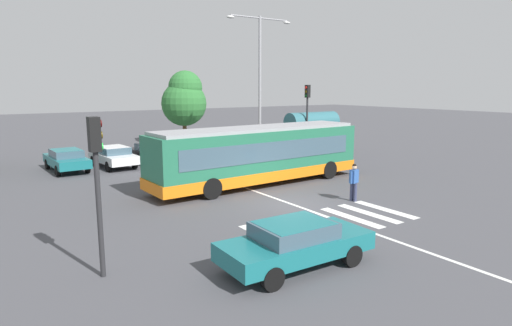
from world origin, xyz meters
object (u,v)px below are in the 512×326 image
at_px(parked_car_teal, 66,159).
at_px(parked_car_charcoal, 188,148).
at_px(parked_car_white, 113,155).
at_px(twin_arm_street_lamp, 260,72).
at_px(foreground_sedan, 295,242).
at_px(pedestrian_crossing_street, 354,180).
at_px(city_transit_bus, 259,155).
at_px(parked_car_champagne, 222,146).
at_px(traffic_light_near_corner, 97,171).
at_px(traffic_light_far_corner, 307,110).
at_px(background_tree_right, 184,99).
at_px(parked_car_black, 152,152).
at_px(bus_stop_shelter, 312,123).

distance_m(parked_car_teal, parked_car_charcoal, 8.22).
relative_size(parked_car_white, twin_arm_street_lamp, 0.46).
xyz_separation_m(foreground_sedan, parked_car_charcoal, (5.70, 19.19, 0.00)).
relative_size(pedestrian_crossing_street, foreground_sedan, 0.38).
bearing_deg(twin_arm_street_lamp, city_transit_bus, -124.78).
xyz_separation_m(foreground_sedan, parked_car_champagne, (8.19, 18.68, 0.00)).
distance_m(traffic_light_near_corner, twin_arm_street_lamp, 21.15).
bearing_deg(parked_car_champagne, traffic_light_near_corner, -128.52).
relative_size(foreground_sedan, traffic_light_far_corner, 0.86).
distance_m(parked_car_charcoal, background_tree_right, 8.73).
height_order(parked_car_white, traffic_light_far_corner, traffic_light_far_corner).
xyz_separation_m(parked_car_teal, parked_car_black, (5.31, -0.38, 0.00)).
distance_m(traffic_light_far_corner, background_tree_right, 12.56).
distance_m(foreground_sedan, twin_arm_street_lamp, 20.56).
xyz_separation_m(parked_car_charcoal, bus_stop_shelter, (8.58, -3.58, 1.65)).
xyz_separation_m(parked_car_teal, background_tree_right, (11.43, 7.56, 3.29)).
bearing_deg(parked_car_white, bus_stop_shelter, -12.86).
distance_m(parked_car_teal, traffic_light_far_corner, 16.39).
height_order(traffic_light_far_corner, bus_stop_shelter, traffic_light_far_corner).
height_order(foreground_sedan, traffic_light_near_corner, traffic_light_near_corner).
bearing_deg(pedestrian_crossing_street, traffic_light_near_corner, -171.36).
bearing_deg(foreground_sedan, parked_car_charcoal, 73.46).
bearing_deg(parked_car_teal, pedestrian_crossing_street, -57.88).
bearing_deg(parked_car_white, parked_car_black, -3.05).
xyz_separation_m(city_transit_bus, parked_car_black, (-2.41, 9.24, -0.82)).
bearing_deg(parked_car_teal, traffic_light_near_corner, -97.55).
height_order(parked_car_charcoal, background_tree_right, background_tree_right).
relative_size(parked_car_teal, traffic_light_near_corner, 1.05).
bearing_deg(pedestrian_crossing_street, bus_stop_shelter, 56.75).
xyz_separation_m(city_transit_bus, foreground_sedan, (-5.20, -9.43, -0.82)).
bearing_deg(traffic_light_far_corner, pedestrian_crossing_street, -120.65).
bearing_deg(foreground_sedan, traffic_light_far_corner, 48.52).
bearing_deg(parked_car_teal, parked_car_white, -5.04).
xyz_separation_m(pedestrian_crossing_street, traffic_light_near_corner, (-11.52, -1.75, 1.97)).
relative_size(parked_car_champagne, traffic_light_near_corner, 1.05).
distance_m(parked_car_black, background_tree_right, 10.55).
relative_size(pedestrian_crossing_street, twin_arm_street_lamp, 0.17).
height_order(parked_car_black, parked_car_champagne, same).
distance_m(pedestrian_crossing_street, foreground_sedan, 8.00).
distance_m(city_transit_bus, parked_car_white, 10.64).
relative_size(traffic_light_near_corner, background_tree_right, 0.66).
bearing_deg(twin_arm_street_lamp, parked_car_white, 169.35).
distance_m(traffic_light_near_corner, bus_stop_shelter, 23.11).
height_order(pedestrian_crossing_street, background_tree_right, background_tree_right).
bearing_deg(traffic_light_near_corner, twin_arm_street_lamp, 43.72).
xyz_separation_m(pedestrian_crossing_street, twin_arm_street_lamp, (3.59, 12.70, 5.18)).
xyz_separation_m(pedestrian_crossing_street, parked_car_white, (-6.55, 14.61, -0.20)).
xyz_separation_m(city_transit_bus, parked_car_charcoal, (0.50, 9.76, -0.82)).
height_order(foreground_sedan, bus_stop_shelter, bus_stop_shelter).
distance_m(parked_car_charcoal, twin_arm_street_lamp, 7.49).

